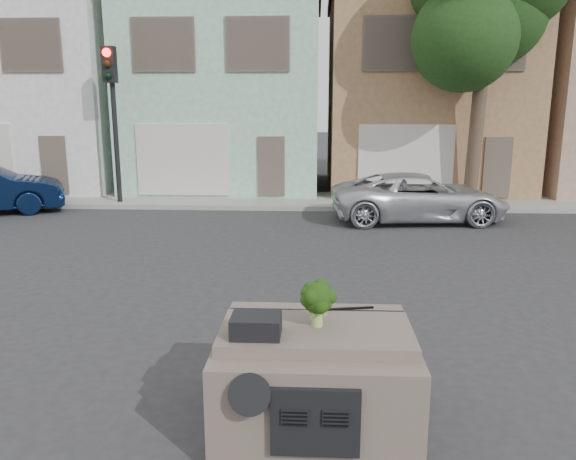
{
  "coord_description": "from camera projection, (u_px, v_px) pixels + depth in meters",
  "views": [
    {
      "loc": [
        -0.01,
        -8.41,
        3.31
      ],
      "look_at": [
        -0.47,
        0.5,
        1.3
      ],
      "focal_mm": 35.0,
      "sensor_mm": 36.0,
      "label": 1
    }
  ],
  "objects": [
    {
      "name": "sidewalk",
      "position": [
        317.0,
        201.0,
        19.13
      ],
      "size": [
        40.0,
        3.0,
        0.15
      ],
      "primitive_type": "cube",
      "color": "gray",
      "rests_on": "ground"
    },
    {
      "name": "townhouse_tan",
      "position": [
        420.0,
        92.0,
        22.02
      ],
      "size": [
        7.2,
        8.2,
        7.55
      ],
      "primitive_type": "cube",
      "color": "#9D744F",
      "rests_on": "ground"
    },
    {
      "name": "townhouse_mint",
      "position": [
        230.0,
        92.0,
        22.39
      ],
      "size": [
        7.2,
        8.2,
        7.55
      ],
      "primitive_type": "cube",
      "color": "#A0D6B4",
      "rests_on": "ground"
    },
    {
      "name": "silver_pickup",
      "position": [
        418.0,
        221.0,
        16.24
      ],
      "size": [
        5.15,
        2.69,
        1.38
      ],
      "primitive_type": "imported",
      "rotation": [
        0.0,
        0.0,
        1.65
      ],
      "color": "silver",
      "rests_on": "ground"
    },
    {
      "name": "car_dashboard",
      "position": [
        316.0,
        373.0,
        5.87
      ],
      "size": [
        2.0,
        1.8,
        1.12
      ],
      "primitive_type": "cube",
      "color": "#6B5C53",
      "rests_on": "ground"
    },
    {
      "name": "broccoli",
      "position": [
        317.0,
        304.0,
        5.61
      ],
      "size": [
        0.52,
        0.52,
        0.46
      ],
      "primitive_type": "cube",
      "rotation": [
        0.0,
        0.0,
        3.69
      ],
      "color": "black",
      "rests_on": "car_dashboard"
    },
    {
      "name": "wiper_arm",
      "position": [
        342.0,
        309.0,
        6.1
      ],
      "size": [
        0.69,
        0.15,
        0.02
      ],
      "primitive_type": "cube",
      "rotation": [
        0.0,
        0.0,
        0.17
      ],
      "color": "black",
      "rests_on": "car_dashboard"
    },
    {
      "name": "ground_plane",
      "position": [
        316.0,
        317.0,
        8.92
      ],
      "size": [
        120.0,
        120.0,
        0.0
      ],
      "primitive_type": "plane",
      "color": "#303033",
      "rests_on": "ground"
    },
    {
      "name": "townhouse_white",
      "position": [
        47.0,
        92.0,
        22.76
      ],
      "size": [
        7.2,
        8.2,
        7.55
      ],
      "primitive_type": "cube",
      "color": "white",
      "rests_on": "ground"
    },
    {
      "name": "traffic_signal",
      "position": [
        114.0,
        128.0,
        17.93
      ],
      "size": [
        0.4,
        0.4,
        5.1
      ],
      "primitive_type": "cube",
      "color": "black",
      "rests_on": "ground"
    },
    {
      "name": "tree_near",
      "position": [
        480.0,
        73.0,
        17.28
      ],
      "size": [
        4.4,
        4.0,
        8.5
      ],
      "primitive_type": "cube",
      "color": "#1B3B14",
      "rests_on": "ground"
    },
    {
      "name": "instrument_hump",
      "position": [
        256.0,
        325.0,
        5.41
      ],
      "size": [
        0.48,
        0.38,
        0.2
      ],
      "primitive_type": "cube",
      "color": "black",
      "rests_on": "car_dashboard"
    }
  ]
}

